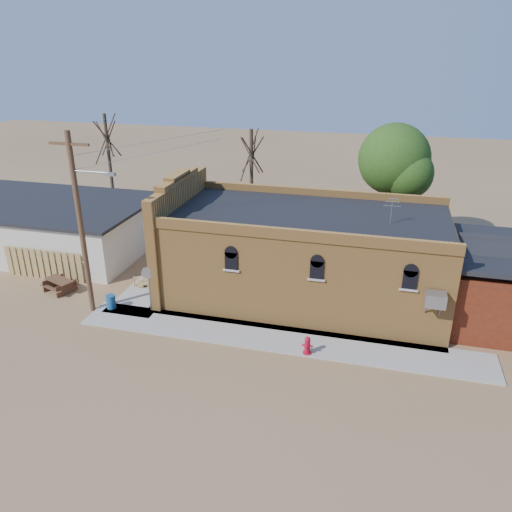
% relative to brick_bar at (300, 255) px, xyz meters
% --- Properties ---
extents(ground, '(120.00, 120.00, 0.00)m').
position_rel_brick_bar_xyz_m(ground, '(-1.64, -5.49, -2.34)').
color(ground, brown).
rests_on(ground, ground).
extents(sidewalk_south, '(19.00, 2.20, 0.08)m').
position_rel_brick_bar_xyz_m(sidewalk_south, '(-0.14, -4.59, -2.30)').
color(sidewalk_south, '#9E9991').
rests_on(sidewalk_south, ground).
extents(sidewalk_west, '(2.60, 10.00, 0.08)m').
position_rel_brick_bar_xyz_m(sidewalk_west, '(-7.94, 0.51, -2.30)').
color(sidewalk_west, '#9E9991').
rests_on(sidewalk_west, ground).
extents(brick_bar, '(16.40, 7.97, 6.30)m').
position_rel_brick_bar_xyz_m(brick_bar, '(0.00, 0.00, 0.00)').
color(brick_bar, '#C8863D').
rests_on(brick_bar, ground).
extents(red_shed, '(5.40, 6.40, 4.30)m').
position_rel_brick_bar_xyz_m(red_shed, '(9.86, 0.01, -0.07)').
color(red_shed, '#521C0E').
rests_on(red_shed, ground).
extents(storage_building, '(20.40, 8.40, 3.17)m').
position_rel_brick_bar_xyz_m(storage_building, '(-20.64, 2.51, -0.74)').
color(storage_building, '#B8B6A6').
rests_on(storage_building, ground).
extents(wood_fence, '(5.20, 0.10, 1.80)m').
position_rel_brick_bar_xyz_m(wood_fence, '(-14.44, -1.69, -1.44)').
color(wood_fence, olive).
rests_on(wood_fence, ground).
extents(utility_pole, '(3.12, 0.26, 9.00)m').
position_rel_brick_bar_xyz_m(utility_pole, '(-9.79, -4.29, 2.43)').
color(utility_pole, '#48361C').
rests_on(utility_pole, ground).
extents(tree_bare_near, '(2.80, 2.80, 7.65)m').
position_rel_brick_bar_xyz_m(tree_bare_near, '(-4.64, 7.51, 3.62)').
color(tree_bare_near, '#433726').
rests_on(tree_bare_near, ground).
extents(tree_bare_far, '(2.80, 2.80, 8.16)m').
position_rel_brick_bar_xyz_m(tree_bare_far, '(-15.64, 8.51, 4.02)').
color(tree_bare_far, '#433726').
rests_on(tree_bare_far, ground).
extents(tree_leafy, '(4.40, 4.40, 8.15)m').
position_rel_brick_bar_xyz_m(tree_leafy, '(4.36, 8.01, 3.59)').
color(tree_leafy, '#433726').
rests_on(tree_leafy, ground).
extents(fire_hydrant, '(0.48, 0.47, 0.82)m').
position_rel_brick_bar_xyz_m(fire_hydrant, '(1.36, -5.50, -1.85)').
color(fire_hydrant, '#AE0923').
rests_on(fire_hydrant, sidewalk_south).
extents(stop_sign, '(0.64, 0.22, 2.40)m').
position_rel_brick_bar_xyz_m(stop_sign, '(-6.89, -3.69, -0.41)').
color(stop_sign, gray).
rests_on(stop_sign, sidewalk_south).
extents(trash_barrel, '(0.59, 0.59, 0.72)m').
position_rel_brick_bar_xyz_m(trash_barrel, '(-8.94, -3.99, -1.90)').
color(trash_barrel, navy).
rests_on(trash_barrel, sidewalk_west).
extents(picnic_table, '(2.00, 1.76, 0.69)m').
position_rel_brick_bar_xyz_m(picnic_table, '(-12.71, -2.85, -1.89)').
color(picnic_table, '#553422').
rests_on(picnic_table, ground).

